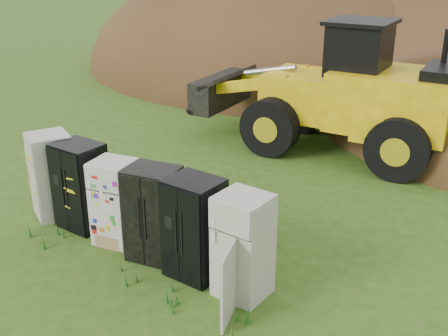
% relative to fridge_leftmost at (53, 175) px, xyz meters
% --- Properties ---
extents(ground, '(120.00, 120.00, 0.00)m').
position_rel_fridge_leftmost_xyz_m(ground, '(2.48, 0.04, -0.92)').
color(ground, '#2F5115').
rests_on(ground, ground).
extents(fridge_leftmost, '(1.05, 1.04, 1.84)m').
position_rel_fridge_leftmost_xyz_m(fridge_leftmost, '(0.00, 0.00, 0.00)').
color(fridge_leftmost, beige).
rests_on(fridge_leftmost, ground).
extents(fridge_black_side, '(0.96, 0.77, 1.81)m').
position_rel_fridge_leftmost_xyz_m(fridge_black_side, '(0.88, 0.03, -0.01)').
color(fridge_black_side, black).
rests_on(fridge_black_side, ground).
extents(fridge_sticker, '(0.91, 0.86, 1.70)m').
position_rel_fridge_leftmost_xyz_m(fridge_sticker, '(1.92, -0.00, -0.07)').
color(fridge_sticker, white).
rests_on(fridge_sticker, ground).
extents(fridge_dark_mid, '(1.06, 0.94, 1.78)m').
position_rel_fridge_leftmost_xyz_m(fridge_dark_mid, '(2.92, 0.03, -0.03)').
color(fridge_dark_mid, black).
rests_on(fridge_dark_mid, ground).
extents(fridge_black_right, '(0.93, 0.78, 1.83)m').
position_rel_fridge_leftmost_xyz_m(fridge_black_right, '(3.90, 0.03, -0.00)').
color(fridge_black_right, black).
rests_on(fridge_black_right, ground).
extents(fridge_open_door, '(0.83, 0.76, 1.81)m').
position_rel_fridge_leftmost_xyz_m(fridge_open_door, '(4.91, 0.06, -0.02)').
color(fridge_open_door, beige).
rests_on(fridge_open_door, ground).
extents(wheel_loader, '(7.88, 4.03, 3.65)m').
position_rel_fridge_leftmost_xyz_m(wheel_loader, '(2.51, 7.22, 0.91)').
color(wheel_loader, yellow).
rests_on(wheel_loader, ground).
extents(dirt_mound_left, '(17.14, 12.85, 9.12)m').
position_rel_fridge_leftmost_xyz_m(dirt_mound_left, '(-4.25, 14.19, -0.92)').
color(dirt_mound_left, '#442E15').
rests_on(dirt_mound_left, ground).
extents(dirt_mound_back, '(19.63, 13.08, 7.65)m').
position_rel_fridge_leftmost_xyz_m(dirt_mound_back, '(2.61, 17.36, -0.92)').
color(dirt_mound_back, '#442E15').
rests_on(dirt_mound_back, ground).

